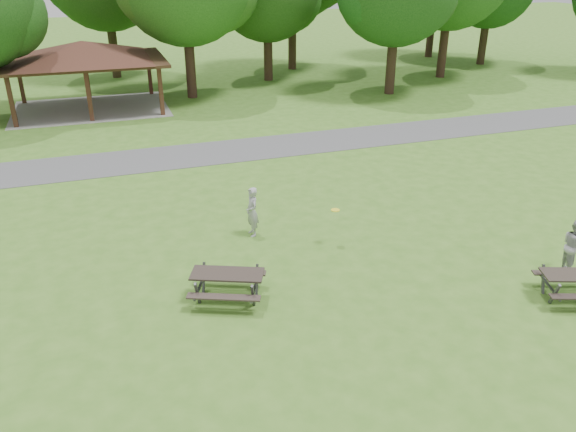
# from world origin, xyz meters

# --- Properties ---
(ground) EXTENTS (160.00, 160.00, 0.00)m
(ground) POSITION_xyz_m (0.00, 0.00, 0.00)
(ground) COLOR #3F7020
(ground) RESTS_ON ground
(asphalt_path) EXTENTS (120.00, 3.20, 0.02)m
(asphalt_path) POSITION_xyz_m (0.00, 14.00, 0.01)
(asphalt_path) COLOR #4A4A4D
(asphalt_path) RESTS_ON ground
(pavilion) EXTENTS (8.60, 7.01, 3.76)m
(pavilion) POSITION_xyz_m (-4.00, 24.00, 3.06)
(pavilion) COLOR #371F14
(pavilion) RESTS_ON ground
(picnic_table_middle) EXTENTS (2.23, 2.05, 0.79)m
(picnic_table_middle) POSITION_xyz_m (-1.17, 2.39, 0.58)
(picnic_table_middle) COLOR black
(picnic_table_middle) RESTS_ON ground
(frisbee_in_flight) EXTENTS (0.34, 0.34, 0.02)m
(frisbee_in_flight) POSITION_xyz_m (2.58, 4.28, 1.13)
(frisbee_in_flight) COLOR yellow
(frisbee_in_flight) RESTS_ON ground
(frisbee_thrower) EXTENTS (0.41, 0.60, 1.58)m
(frisbee_thrower) POSITION_xyz_m (0.41, 5.69, 0.79)
(frisbee_thrower) COLOR #9C9C9F
(frisbee_thrower) RESTS_ON ground
(frisbee_catcher) EXTENTS (0.81, 0.91, 1.57)m
(frisbee_catcher) POSITION_xyz_m (8.13, 0.67, 0.78)
(frisbee_catcher) COLOR #ACABAE
(frisbee_catcher) RESTS_ON ground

